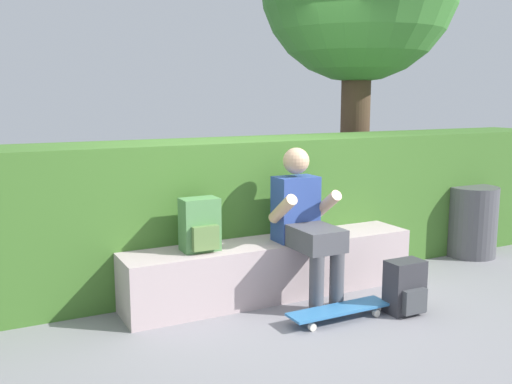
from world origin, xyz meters
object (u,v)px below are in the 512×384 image
at_px(person_skater, 305,220).
at_px(backpack_on_ground, 405,288).
at_px(skateboard_near_person, 339,310).
at_px(trash_bin, 472,221).
at_px(backpack_on_bench, 200,225).
at_px(bench_main, 273,268).

relative_size(person_skater, backpack_on_ground, 3.02).
distance_m(person_skater, skateboard_near_person, 0.74).
bearing_deg(trash_bin, person_skater, -171.14).
xyz_separation_m(backpack_on_bench, trash_bin, (3.00, 0.14, -0.30)).
height_order(person_skater, trash_bin, person_skater).
height_order(backpack_on_bench, trash_bin, backpack_on_bench).
height_order(bench_main, trash_bin, trash_bin).
relative_size(backpack_on_bench, backpack_on_ground, 1.00).
xyz_separation_m(skateboard_near_person, backpack_on_ground, (0.53, -0.10, 0.12)).
bearing_deg(person_skater, trash_bin, 8.86).
height_order(backpack_on_ground, trash_bin, trash_bin).
distance_m(backpack_on_bench, backpack_on_ground, 1.61).
bearing_deg(trash_bin, backpack_on_ground, -151.41).
bearing_deg(skateboard_near_person, backpack_on_ground, -11.09).
distance_m(skateboard_near_person, backpack_on_ground, 0.55).
xyz_separation_m(bench_main, backpack_on_bench, (-0.63, -0.01, 0.42)).
bearing_deg(backpack_on_bench, trash_bin, 2.68).
xyz_separation_m(bench_main, backpack_on_ground, (0.70, -0.78, -0.04)).
height_order(skateboard_near_person, backpack_on_bench, backpack_on_bench).
relative_size(skateboard_near_person, trash_bin, 1.13).
height_order(backpack_on_bench, backpack_on_ground, backpack_on_bench).
bearing_deg(bench_main, backpack_on_ground, -47.89).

